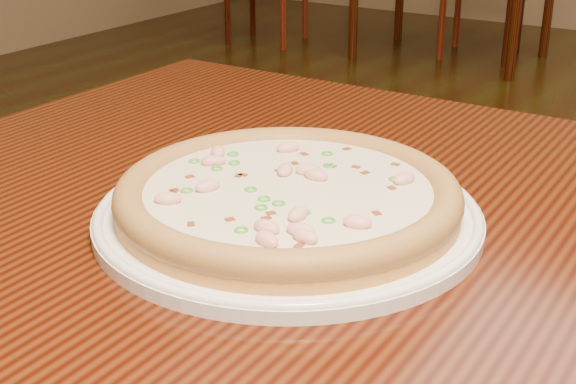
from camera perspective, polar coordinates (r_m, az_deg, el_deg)
The scene contains 3 objects.
hero_table at distance 0.77m, azimuth 9.68°, elevation -9.47°, with size 1.20×0.80×0.75m.
plate at distance 0.73m, azimuth -0.00°, elevation -1.54°, with size 0.35×0.35×0.02m.
pizza at distance 0.72m, azimuth -0.01°, elevation -0.22°, with size 0.31×0.31×0.03m.
Camera 1 is at (0.31, -0.94, 1.06)m, focal length 50.00 mm.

